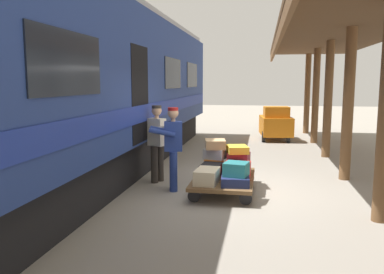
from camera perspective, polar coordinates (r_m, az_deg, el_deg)
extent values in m
plane|color=gray|center=(8.19, 6.41, -7.71)|extent=(60.00, 60.00, 0.00)
cylinder|color=brown|center=(17.69, 16.36, 6.01)|extent=(0.24, 0.24, 3.40)
cylinder|color=brown|center=(14.93, 17.49, 5.66)|extent=(0.24, 0.24, 3.40)
cylinder|color=brown|center=(12.19, 19.12, 5.15)|extent=(0.24, 0.24, 3.40)
cylinder|color=brown|center=(9.47, 21.69, 4.33)|extent=(0.24, 0.24, 3.40)
cube|color=#4E3520|center=(8.20, 24.34, 16.21)|extent=(3.20, 20.21, 0.16)
cube|color=brown|center=(7.95, 12.95, 15.30)|extent=(0.08, 20.21, 0.30)
cube|color=navy|center=(8.84, -16.98, 8.55)|extent=(3.00, 17.41, 2.90)
cube|color=black|center=(9.01, -16.49, -3.62)|extent=(2.55, 16.54, 0.90)
cube|color=#99999E|center=(8.99, -17.40, 18.46)|extent=(2.76, 17.06, 0.20)
cube|color=navy|center=(8.29, -7.40, 3.35)|extent=(0.03, 17.06, 0.36)
cube|color=black|center=(14.19, 0.04, 8.95)|extent=(0.02, 1.92, 0.84)
cube|color=black|center=(11.21, -2.74, 9.20)|extent=(0.02, 1.92, 0.84)
cube|color=black|center=(5.44, -17.42, 10.16)|extent=(0.02, 1.92, 0.84)
cube|color=black|center=(8.28, -7.85, 6.11)|extent=(0.12, 1.10, 2.00)
cube|color=brown|center=(8.01, 4.63, -6.06)|extent=(1.19, 1.97, 0.07)
cylinder|color=black|center=(7.26, 7.79, -8.84)|extent=(0.23, 0.05, 0.23)
cylinder|color=black|center=(7.36, 0.29, -8.54)|extent=(0.23, 0.05, 0.23)
cylinder|color=black|center=(8.78, 8.23, -5.88)|extent=(0.23, 0.05, 0.23)
cylinder|color=black|center=(8.86, 2.04, -5.68)|extent=(0.23, 0.05, 0.23)
cube|color=brown|center=(8.49, 6.80, -4.32)|extent=(0.51, 0.49, 0.21)
cube|color=#CC6B23|center=(8.53, 3.21, -4.00)|extent=(0.40, 0.48, 0.27)
cube|color=black|center=(8.00, 2.73, -4.86)|extent=(0.45, 0.60, 0.25)
cube|color=navy|center=(7.44, 6.30, -6.23)|extent=(0.55, 0.65, 0.17)
cube|color=#AD231E|center=(7.95, 6.57, -4.83)|extent=(0.53, 0.61, 0.30)
cube|color=beige|center=(7.48, 2.19, -5.70)|extent=(0.45, 0.66, 0.27)
cube|color=#1E666B|center=(7.38, 6.43, -4.65)|extent=(0.49, 0.49, 0.25)
cube|color=#9EA0A5|center=(8.47, 3.44, -2.39)|extent=(0.51, 0.50, 0.22)
cube|color=maroon|center=(8.43, 6.79, -2.95)|extent=(0.49, 0.46, 0.21)
cube|color=gold|center=(8.38, 6.57, -1.78)|extent=(0.53, 0.59, 0.15)
cube|color=tan|center=(8.43, 3.40, -1.03)|extent=(0.50, 0.55, 0.19)
cylinder|color=navy|center=(8.19, -2.70, -4.72)|extent=(0.16, 0.16, 0.82)
cylinder|color=navy|center=(8.00, -2.70, -5.03)|extent=(0.16, 0.16, 0.82)
cube|color=navy|center=(7.97, -2.73, 0.11)|extent=(0.40, 0.29, 0.60)
cylinder|color=tan|center=(7.93, -2.75, 2.47)|extent=(0.09, 0.09, 0.06)
sphere|color=tan|center=(7.92, -2.76, 3.48)|extent=(0.22, 0.22, 0.22)
cylinder|color=#A51919|center=(7.91, -2.76, 4.08)|extent=(0.21, 0.21, 0.06)
cylinder|color=navy|center=(8.11, -4.29, 0.95)|extent=(0.54, 0.21, 0.21)
cylinder|color=navy|center=(7.80, -4.36, 0.67)|extent=(0.54, 0.21, 0.21)
cylinder|color=#332D28|center=(8.70, -5.47, -3.99)|extent=(0.16, 0.16, 0.82)
cylinder|color=#332D28|center=(8.86, -4.65, -3.77)|extent=(0.16, 0.16, 0.82)
cube|color=silver|center=(8.66, -5.11, 0.72)|extent=(0.42, 0.35, 0.60)
cylinder|color=tan|center=(8.63, -5.14, 2.90)|extent=(0.09, 0.09, 0.06)
sphere|color=tan|center=(8.62, -5.15, 3.83)|extent=(0.22, 0.22, 0.22)
cylinder|color=#332D28|center=(8.61, -5.16, 4.37)|extent=(0.21, 0.21, 0.06)
cylinder|color=silver|center=(8.39, -4.65, 1.18)|extent=(0.52, 0.31, 0.21)
cylinder|color=silver|center=(8.64, -3.32, 1.39)|extent=(0.52, 0.31, 0.21)
cube|color=orange|center=(15.38, 12.03, 1.61)|extent=(1.28, 1.81, 0.70)
cube|color=orange|center=(14.99, 12.13, 3.36)|extent=(0.97, 0.80, 0.50)
cylinder|color=black|center=(14.85, 13.80, -0.03)|extent=(0.12, 0.40, 0.40)
cylinder|color=black|center=(14.82, 10.32, 0.06)|extent=(0.12, 0.40, 0.40)
cylinder|color=black|center=(16.04, 13.53, 0.56)|extent=(0.12, 0.40, 0.40)
cylinder|color=black|center=(16.01, 10.32, 0.64)|extent=(0.12, 0.40, 0.40)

